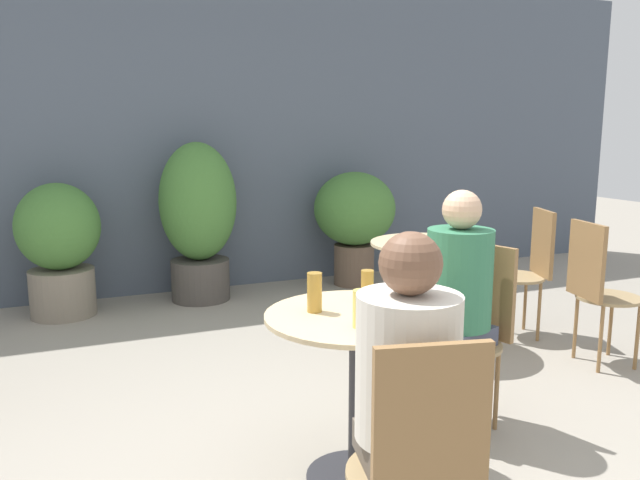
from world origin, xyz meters
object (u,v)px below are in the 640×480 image
at_px(bistro_chair_2, 596,282).
at_px(beer_glass_3, 400,298).
at_px(beer_glass_1, 315,292).
at_px(bistro_chair_3, 530,262).
at_px(cafe_table_near, 356,355).
at_px(bistro_chair_0, 420,457).
at_px(beer_glass_0, 367,287).
at_px(potted_plant_2, 355,215).
at_px(potted_plant_0, 59,243).
at_px(cafe_table_far, 427,267).
at_px(seated_person_1, 457,291).
at_px(beer_glass_2, 362,309).
at_px(potted_plant_1, 198,215).
at_px(bistro_chair_1, 474,320).
at_px(seated_person_0, 406,384).

distance_m(bistro_chair_2, beer_glass_3, 2.00).
bearing_deg(beer_glass_1, bistro_chair_3, 27.98).
bearing_deg(cafe_table_near, bistro_chair_0, -102.51).
height_order(cafe_table_near, beer_glass_0, beer_glass_0).
bearing_deg(potted_plant_2, potted_plant_0, -179.47).
height_order(cafe_table_far, seated_person_1, seated_person_1).
relative_size(cafe_table_near, bistro_chair_2, 0.83).
distance_m(cafe_table_far, potted_plant_2, 1.85).
distance_m(beer_glass_2, potted_plant_1, 3.34).
bearing_deg(potted_plant_1, bistro_chair_0, -92.42).
height_order(bistro_chair_1, beer_glass_2, bistro_chair_1).
bearing_deg(seated_person_0, cafe_table_far, -111.43).
xyz_separation_m(bistro_chair_2, bistro_chair_3, (0.02, 0.63, 0.00)).
distance_m(bistro_chair_0, potted_plant_1, 3.99).
relative_size(beer_glass_3, potted_plant_1, 0.11).
bearing_deg(cafe_table_far, potted_plant_1, 123.00).
distance_m(bistro_chair_3, potted_plant_1, 2.80).
relative_size(bistro_chair_0, beer_glass_3, 6.24).
bearing_deg(cafe_table_far, bistro_chair_1, -110.29).
xyz_separation_m(seated_person_0, potted_plant_0, (-1.01, 3.78, -0.12)).
distance_m(seated_person_0, potted_plant_2, 4.15).
bearing_deg(beer_glass_3, beer_glass_2, -159.14).
height_order(bistro_chair_1, bistro_chair_2, same).
bearing_deg(beer_glass_1, bistro_chair_1, 9.18).
distance_m(seated_person_1, beer_glass_0, 0.54).
bearing_deg(beer_glass_0, potted_plant_0, 113.18).
distance_m(cafe_table_near, potted_plant_1, 3.18).
distance_m(seated_person_1, potted_plant_2, 3.07).
bearing_deg(cafe_table_far, beer_glass_0, -132.03).
height_order(cafe_table_far, potted_plant_2, potted_plant_2).
distance_m(bistro_chair_0, potted_plant_0, 4.05).
bearing_deg(bistro_chair_3, beer_glass_2, -36.47).
distance_m(beer_glass_1, beer_glass_3, 0.36).
bearing_deg(bistro_chair_3, seated_person_0, -29.36).
xyz_separation_m(cafe_table_near, bistro_chair_1, (0.79, 0.25, -0.01)).
relative_size(cafe_table_near, cafe_table_far, 0.99).
distance_m(beer_glass_0, potted_plant_2, 3.32).
relative_size(bistro_chair_0, beer_glass_1, 5.54).
bearing_deg(beer_glass_2, beer_glass_0, 59.58).
height_order(bistro_chair_0, bistro_chair_1, same).
height_order(bistro_chair_3, seated_person_0, seated_person_0).
height_order(seated_person_1, beer_glass_1, seated_person_1).
relative_size(beer_glass_0, potted_plant_1, 0.11).
xyz_separation_m(seated_person_1, beer_glass_0, (-0.53, -0.07, 0.09)).
relative_size(potted_plant_0, potted_plant_2, 0.99).
height_order(seated_person_0, beer_glass_2, seated_person_0).
bearing_deg(bistro_chair_1, beer_glass_2, -81.31).
distance_m(seated_person_0, beer_glass_2, 0.51).
relative_size(potted_plant_0, potted_plant_1, 0.78).
xyz_separation_m(cafe_table_near, seated_person_1, (0.65, 0.20, 0.16)).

